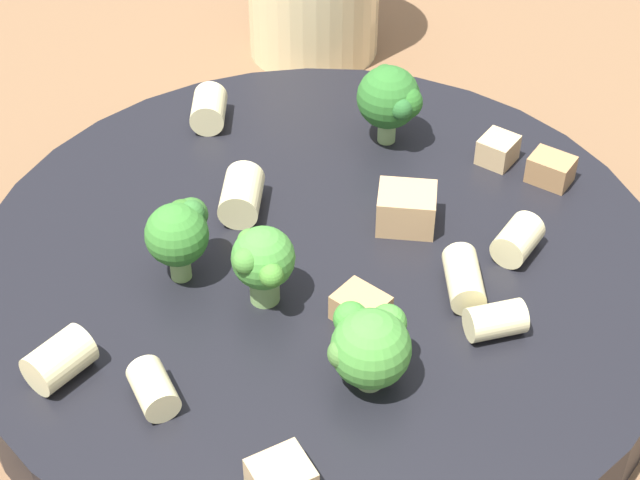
% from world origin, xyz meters
% --- Properties ---
extents(ground_plane, '(2.00, 2.00, 0.00)m').
position_xyz_m(ground_plane, '(0.00, 0.00, 0.00)').
color(ground_plane, brown).
extents(pasta_bowl, '(0.29, 0.29, 0.03)m').
position_xyz_m(pasta_bowl, '(0.00, 0.00, 0.02)').
color(pasta_bowl, black).
rests_on(pasta_bowl, ground_plane).
extents(broccoli_floret_0, '(0.03, 0.03, 0.03)m').
position_xyz_m(broccoli_floret_0, '(0.03, 0.00, 0.05)').
color(broccoli_floret_0, '#84AD60').
rests_on(broccoli_floret_0, pasta_bowl).
extents(broccoli_floret_1, '(0.03, 0.03, 0.03)m').
position_xyz_m(broccoli_floret_1, '(0.04, 0.06, 0.05)').
color(broccoli_floret_1, '#9EC175').
rests_on(broccoli_floret_1, pasta_bowl).
extents(broccoli_floret_2, '(0.03, 0.03, 0.04)m').
position_xyz_m(broccoli_floret_2, '(-0.08, -0.03, 0.05)').
color(broccoli_floret_2, '#9EC175').
rests_on(broccoli_floret_2, pasta_bowl).
extents(broccoli_floret_3, '(0.03, 0.03, 0.04)m').
position_xyz_m(broccoli_floret_3, '(0.04, -0.03, 0.05)').
color(broccoli_floret_3, '#93B766').
rests_on(broccoli_floret_3, pasta_bowl).
extents(rigatoni_0, '(0.02, 0.02, 0.01)m').
position_xyz_m(rigatoni_0, '(0.10, 0.01, 0.04)').
color(rigatoni_0, beige).
rests_on(rigatoni_0, pasta_bowl).
extents(rigatoni_1, '(0.03, 0.03, 0.01)m').
position_xyz_m(rigatoni_1, '(-0.02, 0.06, 0.04)').
color(rigatoni_1, beige).
rests_on(rigatoni_1, pasta_bowl).
extents(rigatoni_2, '(0.03, 0.03, 0.02)m').
position_xyz_m(rigatoni_2, '(-0.04, -0.10, 0.04)').
color(rigatoni_2, beige).
rests_on(rigatoni_2, pasta_bowl).
extents(rigatoni_3, '(0.03, 0.03, 0.02)m').
position_xyz_m(rigatoni_3, '(0.00, -0.05, 0.04)').
color(rigatoni_3, beige).
rests_on(rigatoni_3, pasta_bowl).
extents(rigatoni_4, '(0.02, 0.02, 0.02)m').
position_xyz_m(rigatoni_4, '(0.11, -0.03, 0.04)').
color(rigatoni_4, beige).
rests_on(rigatoni_4, pasta_bowl).
extents(rigatoni_5, '(0.02, 0.02, 0.02)m').
position_xyz_m(rigatoni_5, '(-0.06, 0.06, 0.04)').
color(rigatoni_5, beige).
rests_on(rigatoni_5, pasta_bowl).
extents(rigatoni_6, '(0.03, 0.02, 0.01)m').
position_xyz_m(rigatoni_6, '(-0.01, 0.08, 0.04)').
color(rigatoni_6, beige).
rests_on(rigatoni_6, pasta_bowl).
extents(chicken_chunk_0, '(0.02, 0.02, 0.01)m').
position_xyz_m(chicken_chunk_0, '(0.09, 0.07, 0.03)').
color(chicken_chunk_0, tan).
rests_on(chicken_chunk_0, pasta_bowl).
extents(chicken_chunk_1, '(0.02, 0.02, 0.01)m').
position_xyz_m(chicken_chunk_1, '(-0.10, 0.02, 0.04)').
color(chicken_chunk_1, tan).
rests_on(chicken_chunk_1, pasta_bowl).
extents(chicken_chunk_2, '(0.03, 0.03, 0.02)m').
position_xyz_m(chicken_chunk_2, '(-0.04, 0.01, 0.04)').
color(chicken_chunk_2, tan).
rests_on(chicken_chunk_2, pasta_bowl).
extents(chicken_chunk_3, '(0.02, 0.02, 0.01)m').
position_xyz_m(chicken_chunk_3, '(0.02, 0.04, 0.03)').
color(chicken_chunk_3, tan).
rests_on(chicken_chunk_3, pasta_bowl).
extents(chicken_chunk_4, '(0.02, 0.02, 0.01)m').
position_xyz_m(chicken_chunk_4, '(-0.11, 0.04, 0.04)').
color(chicken_chunk_4, '#A87A4C').
rests_on(chicken_chunk_4, pasta_bowl).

